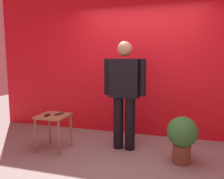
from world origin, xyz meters
name	(u,v)px	position (x,y,z in m)	size (l,w,h in m)	color
ground_plane	(121,166)	(0.00, 0.00, 0.00)	(12.00, 12.00, 0.00)	gray
back_wall_red	(140,54)	(0.00, 1.50, 1.59)	(6.17, 0.12, 3.18)	red
standing_person	(124,90)	(-0.11, 0.63, 1.00)	(0.70, 0.26, 1.78)	black
side_table	(54,121)	(-1.21, 0.25, 0.49)	(0.47, 0.47, 0.59)	olive
cell_phone	(47,115)	(-1.28, 0.19, 0.60)	(0.07, 0.14, 0.01)	black
tv_remote	(59,114)	(-1.13, 0.31, 0.60)	(0.04, 0.17, 0.02)	black
potted_plant	(182,136)	(0.82, 0.35, 0.41)	(0.44, 0.44, 0.69)	brown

